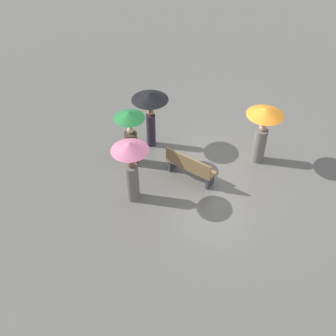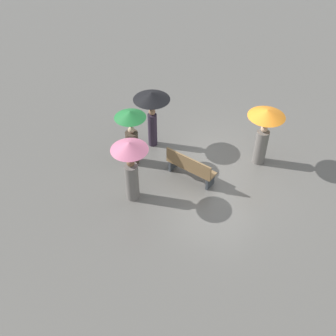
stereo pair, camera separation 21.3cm
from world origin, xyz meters
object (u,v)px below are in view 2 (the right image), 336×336
park_bench (190,167)px  crowd_person_black (152,105)px  crowd_person_pink (130,162)px  crowd_person_green (131,131)px  crowd_person_orange (264,127)px

park_bench → crowd_person_black: size_ratio=0.81×
crowd_person_pink → crowd_person_green: 1.56m
crowd_person_pink → park_bench: bearing=-81.4°
crowd_person_pink → crowd_person_green: crowd_person_pink is taller
crowd_person_pink → crowd_person_orange: 4.16m
crowd_person_green → crowd_person_orange: size_ratio=0.98×
crowd_person_green → crowd_person_orange: crowd_person_orange is taller
crowd_person_green → crowd_person_black: bearing=123.4°
park_bench → crowd_person_black: bearing=-18.6°
crowd_person_pink → crowd_person_orange: crowd_person_pink is taller
crowd_person_green → crowd_person_orange: 3.94m
crowd_person_pink → crowd_person_black: bearing=-28.2°
crowd_person_pink → crowd_person_orange: bearing=-84.4°
crowd_person_green → crowd_person_pink: bearing=-19.5°
crowd_person_pink → crowd_person_orange: size_ratio=1.03×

